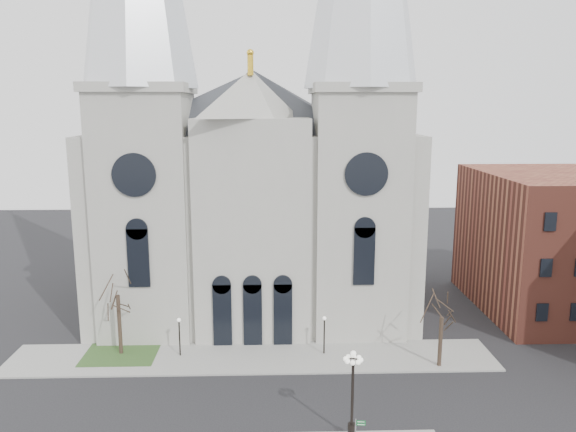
{
  "coord_description": "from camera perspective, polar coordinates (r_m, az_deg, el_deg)",
  "views": [
    {
      "loc": [
        1.63,
        -32.3,
        20.52
      ],
      "look_at": [
        2.87,
        8.0,
        12.59
      ],
      "focal_mm": 35.0,
      "sensor_mm": 36.0,
      "label": 1
    }
  ],
  "objects": [
    {
      "name": "sidewalk_far",
      "position": [
        47.91,
        -3.66,
        -14.16
      ],
      "size": [
        40.0,
        6.0,
        0.14
      ],
      "primitive_type": "cube",
      "color": "gray",
      "rests_on": "ground"
    },
    {
      "name": "grass_patch",
      "position": [
        50.39,
        -16.57,
        -13.28
      ],
      "size": [
        6.0,
        5.0,
        0.18
      ],
      "primitive_type": "cube",
      "color": "#28451D",
      "rests_on": "ground"
    },
    {
      "name": "cathedral",
      "position": [
        55.22,
        -3.5,
        8.99
      ],
      "size": [
        33.0,
        26.66,
        54.0
      ],
      "color": "#A5A49A",
      "rests_on": "ground"
    },
    {
      "name": "bg_building_brick",
      "position": [
        62.74,
        25.19,
        -2.39
      ],
      "size": [
        14.0,
        18.0,
        14.0
      ],
      "primitive_type": "cube",
      "color": "brown",
      "rests_on": "ground"
    },
    {
      "name": "tree_left",
      "position": [
        48.42,
        -16.93,
        -7.33
      ],
      "size": [
        3.2,
        3.2,
        7.5
      ],
      "color": "black",
      "rests_on": "ground"
    },
    {
      "name": "tree_right",
      "position": [
        46.28,
        15.36,
        -9.58
      ],
      "size": [
        3.2,
        3.2,
        6.0
      ],
      "color": "black",
      "rests_on": "ground"
    },
    {
      "name": "ped_lamp_left",
      "position": [
        48.03,
        -10.99,
        -11.33
      ],
      "size": [
        0.32,
        0.32,
        3.26
      ],
      "color": "black",
      "rests_on": "sidewalk_far"
    },
    {
      "name": "ped_lamp_right",
      "position": [
        47.63,
        3.71,
        -11.35
      ],
      "size": [
        0.32,
        0.32,
        3.26
      ],
      "color": "black",
      "rests_on": "sidewalk_far"
    },
    {
      "name": "globe_lamp",
      "position": [
        36.22,
        6.59,
        -16.52
      ],
      "size": [
        1.47,
        1.47,
        5.75
      ],
      "rotation": [
        0.0,
        0.0,
        -0.21
      ],
      "color": "black",
      "rests_on": "sidewalk_near"
    },
    {
      "name": "street_name_sign",
      "position": [
        36.3,
        7.0,
        -20.88
      ],
      "size": [
        0.63,
        0.11,
        1.98
      ],
      "rotation": [
        0.0,
        0.0,
        -0.09
      ],
      "color": "slate",
      "rests_on": "sidewalk_near"
    }
  ]
}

